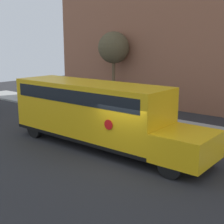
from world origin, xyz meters
TOP-DOWN VIEW (x-y plane):
  - ground_plane at (0.00, 0.00)m, footprint 60.00×60.00m
  - sidewalk_strip at (0.00, 6.50)m, footprint 44.00×3.00m
  - school_bus at (-2.57, 0.86)m, footprint 10.76×2.57m
  - tree_near_sidewalk at (-8.83, 9.99)m, footprint 2.57×2.57m

SIDE VIEW (x-z plane):
  - ground_plane at x=0.00m, z-range 0.00..0.00m
  - sidewalk_strip at x=0.00m, z-range 0.00..0.15m
  - school_bus at x=-2.57m, z-range 0.22..3.39m
  - tree_near_sidewalk at x=-8.83m, z-range 1.67..7.68m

